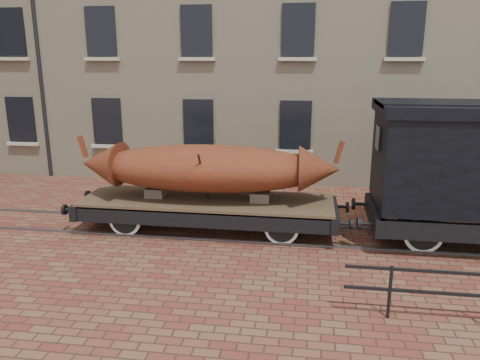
# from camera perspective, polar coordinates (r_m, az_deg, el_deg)

# --- Properties ---
(ground) EXTENTS (90.00, 90.00, 0.00)m
(ground) POSITION_cam_1_polar(r_m,az_deg,el_deg) (12.52, 1.11, -6.40)
(ground) COLOR brown
(rail_track) EXTENTS (30.00, 1.52, 0.06)m
(rail_track) POSITION_cam_1_polar(r_m,az_deg,el_deg) (12.51, 1.11, -6.27)
(rail_track) COLOR #59595E
(rail_track) RESTS_ON ground
(flatcar_wagon) EXTENTS (7.48, 2.03, 1.13)m
(flatcar_wagon) POSITION_cam_1_polar(r_m,az_deg,el_deg) (12.47, -4.03, -3.09)
(flatcar_wagon) COLOR brown
(flatcar_wagon) RESTS_ON ground
(iron_boat) EXTENTS (6.94, 2.10, 1.64)m
(iron_boat) POSITION_cam_1_polar(r_m,az_deg,el_deg) (12.19, -3.98, 1.48)
(iron_boat) COLOR maroon
(iron_boat) RESTS_ON flatcar_wagon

